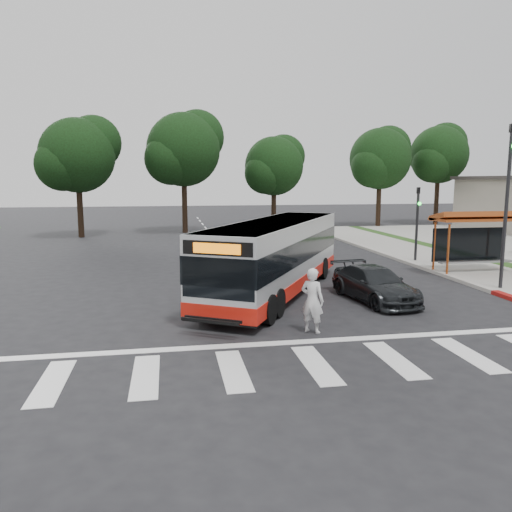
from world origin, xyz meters
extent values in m
plane|color=black|center=(0.00, 0.00, 0.00)|extent=(140.00, 140.00, 0.00)
cube|color=gray|center=(11.00, 8.00, 0.06)|extent=(4.00, 40.00, 0.12)
cube|color=#9E9991|center=(9.00, 8.00, 0.07)|extent=(0.30, 40.00, 0.15)
cube|color=silver|center=(0.00, -5.00, 0.01)|extent=(18.00, 2.60, 0.01)
cylinder|color=#A4471B|center=(9.00, 4.40, 1.27)|extent=(0.10, 0.10, 2.30)
cylinder|color=#A4471B|center=(9.00, 5.60, 1.27)|extent=(0.10, 0.10, 2.30)
cylinder|color=#A4471B|center=(12.60, 5.60, 1.27)|extent=(0.10, 0.10, 2.30)
cube|color=#A4471B|center=(10.80, 5.00, 2.57)|extent=(4.20, 1.60, 0.12)
cube|color=#A4471B|center=(10.80, 5.05, 2.72)|extent=(4.20, 1.32, 0.51)
cube|color=black|center=(10.80, 5.60, 1.32)|extent=(3.80, 0.06, 1.60)
cube|color=gray|center=(10.80, 5.00, 0.57)|extent=(3.60, 0.40, 0.08)
cylinder|color=black|center=(9.60, 1.50, 3.25)|extent=(0.14, 0.14, 6.50)
imported|color=black|center=(9.60, 1.50, 6.00)|extent=(0.16, 0.20, 1.00)
cylinder|color=black|center=(9.60, 8.50, 2.00)|extent=(0.14, 0.14, 4.00)
imported|color=black|center=(9.60, 8.50, 3.50)|extent=(0.16, 0.20, 1.00)
sphere|color=#19E533|center=(9.60, 8.32, 3.15)|extent=(0.18, 0.18, 0.18)
cylinder|color=black|center=(16.00, 28.00, 2.30)|extent=(0.44, 0.44, 4.40)
sphere|color=black|center=(16.00, 28.00, 6.30)|extent=(5.60, 5.60, 5.60)
sphere|color=black|center=(17.12, 28.84, 7.30)|extent=(4.20, 4.20, 4.20)
sphere|color=black|center=(15.02, 27.30, 5.60)|extent=(3.92, 3.92, 3.92)
cylinder|color=black|center=(23.00, 30.00, 2.42)|extent=(0.44, 0.44, 4.84)
sphere|color=black|center=(23.00, 30.00, 6.82)|extent=(5.60, 5.60, 5.60)
sphere|color=black|center=(24.12, 30.84, 7.92)|extent=(4.20, 4.20, 4.20)
sphere|color=black|center=(22.02, 29.30, 6.05)|extent=(3.92, 3.92, 3.92)
cylinder|color=black|center=(-2.00, 26.00, 2.42)|extent=(0.44, 0.44, 4.84)
sphere|color=black|center=(-2.00, 26.00, 6.82)|extent=(6.00, 6.00, 6.00)
sphere|color=black|center=(-0.80, 26.90, 7.92)|extent=(4.50, 4.50, 4.50)
sphere|color=black|center=(-3.05, 25.25, 6.05)|extent=(4.20, 4.20, 4.20)
cylinder|color=black|center=(6.00, 28.00, 1.98)|extent=(0.44, 0.44, 3.96)
sphere|color=black|center=(6.00, 28.00, 5.58)|extent=(5.20, 5.20, 5.20)
sphere|color=black|center=(7.04, 28.78, 6.48)|extent=(3.90, 3.90, 3.90)
sphere|color=black|center=(5.09, 27.35, 4.95)|extent=(3.64, 3.64, 3.64)
cylinder|color=black|center=(-10.00, 24.00, 2.20)|extent=(0.44, 0.44, 4.40)
sphere|color=black|center=(-10.00, 24.00, 6.20)|extent=(5.60, 5.60, 5.60)
sphere|color=black|center=(-8.88, 24.84, 7.20)|extent=(4.20, 4.20, 4.20)
sphere|color=black|center=(-10.98, 23.30, 5.50)|extent=(3.92, 3.92, 3.92)
imported|color=silver|center=(0.62, -2.50, 0.95)|extent=(0.82, 0.79, 1.90)
imported|color=black|center=(3.96, 0.79, 0.62)|extent=(2.36, 4.51, 1.25)
camera|label=1|loc=(-3.41, -15.98, 4.38)|focal=35.00mm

